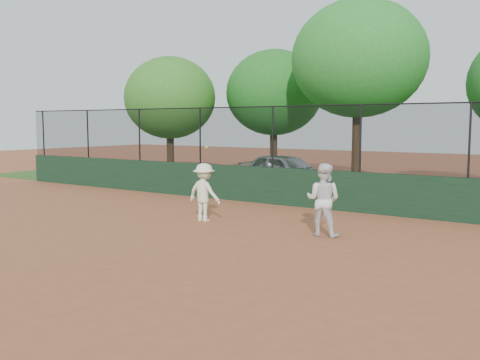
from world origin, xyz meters
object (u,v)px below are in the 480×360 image
Objects in this scene: parked_car at (286,172)px; tree_1 at (274,93)px; player_second at (323,200)px; tree_0 at (170,98)px; tree_2 at (358,59)px; player_main at (204,192)px.

tree_1 reaches higher than parked_car.
player_second is 0.30× the size of tree_0.
parked_car is 2.51× the size of player_second.
player_second is 13.50m from tree_1.
tree_0 is 0.79× the size of tree_2.
tree_0 reaches higher than player_second.
player_second reaches higher than parked_car.
player_main is 0.34× the size of tree_1.
parked_car is 5.63m from tree_1.
tree_2 reaches higher than player_second.
tree_0 is at bearing 135.99° from player_main.
parked_car is at bearing -148.50° from tree_2.
tree_2 is at bearing -79.49° from player_second.
parked_car is 5.16m from tree_2.
parked_car is 8.59m from player_second.
tree_2 reaches higher than parked_car.
tree_0 is (-8.40, 8.11, 3.05)m from player_main.
player_main reaches higher than parked_car.
player_main is 0.28× the size of tree_2.
player_main is at bearing -95.78° from tree_2.
tree_1 reaches higher than player_main.
tree_1 is 0.83× the size of tree_2.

